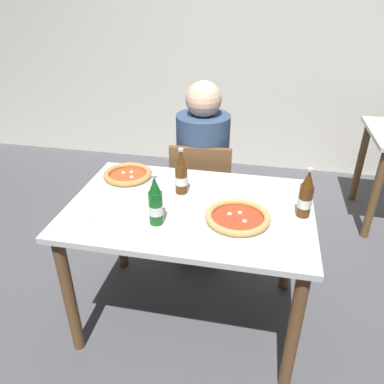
# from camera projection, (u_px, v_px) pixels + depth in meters

# --- Properties ---
(ground_plane) EXTENTS (8.00, 8.00, 0.00)m
(ground_plane) POSITION_uv_depth(u_px,v_px,m) (190.00, 313.00, 2.23)
(ground_plane) COLOR #4C4C51
(back_wall_tiled) EXTENTS (7.00, 0.10, 2.60)m
(back_wall_tiled) POSITION_uv_depth(u_px,v_px,m) (239.00, 33.00, 3.46)
(back_wall_tiled) COLOR silver
(back_wall_tiled) RESTS_ON ground_plane
(dining_table_main) EXTENTS (1.20, 0.80, 0.75)m
(dining_table_main) POSITION_uv_depth(u_px,v_px,m) (190.00, 225.00, 1.91)
(dining_table_main) COLOR silver
(dining_table_main) RESTS_ON ground_plane
(chair_behind_table) EXTENTS (0.43, 0.43, 0.85)m
(chair_behind_table) POSITION_uv_depth(u_px,v_px,m) (202.00, 192.00, 2.52)
(chair_behind_table) COLOR brown
(chair_behind_table) RESTS_ON ground_plane
(diner_seated) EXTENTS (0.34, 0.34, 1.21)m
(diner_seated) POSITION_uv_depth(u_px,v_px,m) (202.00, 176.00, 2.51)
(diner_seated) COLOR #2D3342
(diner_seated) RESTS_ON ground_plane
(pizza_margherita_near) EXTENTS (0.33, 0.33, 0.04)m
(pizza_margherita_near) POSITION_uv_depth(u_px,v_px,m) (238.00, 218.00, 1.72)
(pizza_margherita_near) COLOR white
(pizza_margherita_near) RESTS_ON dining_table_main
(pizza_marinara_far) EXTENTS (0.29, 0.29, 0.04)m
(pizza_marinara_far) POSITION_uv_depth(u_px,v_px,m) (128.00, 175.00, 2.10)
(pizza_marinara_far) COLOR white
(pizza_marinara_far) RESTS_ON dining_table_main
(beer_bottle_left) EXTENTS (0.07, 0.07, 0.25)m
(beer_bottle_left) POSITION_uv_depth(u_px,v_px,m) (306.00, 196.00, 1.73)
(beer_bottle_left) COLOR #512D0F
(beer_bottle_left) RESTS_ON dining_table_main
(beer_bottle_center) EXTENTS (0.07, 0.07, 0.25)m
(beer_bottle_center) POSITION_uv_depth(u_px,v_px,m) (181.00, 175.00, 1.92)
(beer_bottle_center) COLOR #512D0F
(beer_bottle_center) RESTS_ON dining_table_main
(beer_bottle_right) EXTENTS (0.07, 0.07, 0.25)m
(beer_bottle_right) POSITION_uv_depth(u_px,v_px,m) (156.00, 203.00, 1.68)
(beer_bottle_right) COLOR #14591E
(beer_bottle_right) RESTS_ON dining_table_main
(napkin_with_cutlery) EXTENTS (0.20, 0.20, 0.01)m
(napkin_with_cutlery) POSITION_uv_depth(u_px,v_px,m) (105.00, 213.00, 1.80)
(napkin_with_cutlery) COLOR white
(napkin_with_cutlery) RESTS_ON dining_table_main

